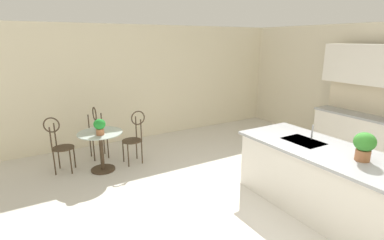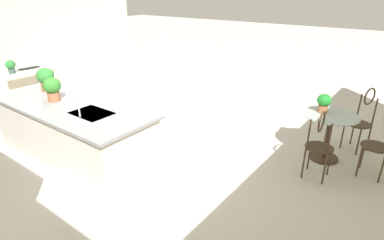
% 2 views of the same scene
% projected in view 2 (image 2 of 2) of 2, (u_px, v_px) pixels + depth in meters
% --- Properties ---
extents(ground_plane, '(40.00, 40.00, 0.00)m').
position_uv_depth(ground_plane, '(131.00, 145.00, 5.34)').
color(ground_plane, beige).
extents(kitchen_island, '(2.80, 1.06, 0.92)m').
position_uv_depth(kitchen_island, '(73.00, 133.00, 4.70)').
color(kitchen_island, white).
rests_on(kitchen_island, ground).
extents(bistro_table, '(0.80, 0.80, 0.74)m').
position_uv_depth(bistro_table, '(328.00, 133.00, 4.75)').
color(bistro_table, '#3D2D1E').
rests_on(bistro_table, ground).
extents(chair_near_window, '(0.49, 0.52, 1.04)m').
position_uv_depth(chair_near_window, '(362.00, 117.00, 5.00)').
color(chair_near_window, '#3D2D1E').
rests_on(chair_near_window, ground).
extents(chair_by_island, '(0.39, 0.49, 1.04)m').
position_uv_depth(chair_by_island, '(319.00, 142.00, 4.19)').
color(chair_by_island, '#3D2D1E').
rests_on(chair_by_island, ground).
extents(chair_toward_desk, '(0.49, 0.39, 1.04)m').
position_uv_depth(chair_toward_desk, '(382.00, 140.00, 4.23)').
color(chair_toward_desk, '#3D2D1E').
rests_on(chair_toward_desk, ground).
extents(sink_faucet, '(0.02, 0.02, 0.22)m').
position_uv_depth(sink_faucet, '(79.00, 109.00, 4.04)').
color(sink_faucet, '#B2B5BA').
rests_on(sink_faucet, kitchen_island).
extents(writing_desk, '(0.60, 1.20, 0.74)m').
position_uv_depth(writing_desk, '(28.00, 79.00, 7.29)').
color(writing_desk, white).
rests_on(writing_desk, ground).
extents(keyboard, '(0.16, 0.44, 0.03)m').
position_uv_depth(keyboard, '(29.00, 68.00, 7.28)').
color(keyboard, black).
rests_on(keyboard, writing_desk).
extents(potted_plant_on_table, '(0.20, 0.20, 0.29)m').
position_uv_depth(potted_plant_on_table, '(324.00, 102.00, 4.66)').
color(potted_plant_on_table, '#9E603D').
rests_on(potted_plant_on_table, bistro_table).
extents(potted_plant_counter_far, '(0.27, 0.27, 0.38)m').
position_uv_depth(potted_plant_counter_far, '(46.00, 78.00, 5.04)').
color(potted_plant_counter_far, '#9E603D').
rests_on(potted_plant_counter_far, kitchen_island).
extents(potted_plant_counter_near, '(0.25, 0.25, 0.36)m').
position_uv_depth(potted_plant_counter_near, '(52.00, 88.00, 4.58)').
color(potted_plant_counter_near, '#9E603D').
rests_on(potted_plant_counter_near, kitchen_island).
extents(potted_plant_on_desk, '(0.21, 0.21, 0.29)m').
position_uv_depth(potted_plant_on_desk, '(11.00, 66.00, 6.81)').
color(potted_plant_on_desk, '#385147').
rests_on(potted_plant_on_desk, writing_desk).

